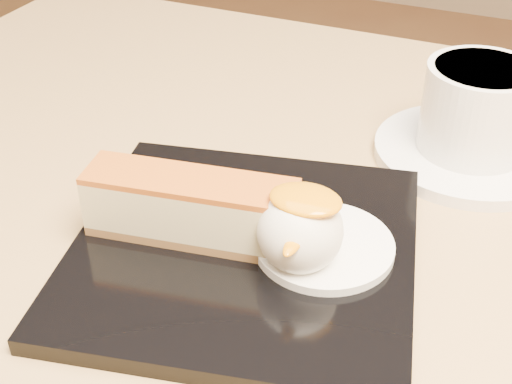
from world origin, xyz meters
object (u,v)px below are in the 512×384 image
at_px(dessert_plate, 244,250).
at_px(coffee_cup, 480,108).
at_px(cheesecake, 191,207).
at_px(ice_cream_scoop, 300,231).
at_px(saucer, 468,152).

bearing_deg(dessert_plate, coffee_cup, 58.01).
height_order(cheesecake, coffee_cup, coffee_cup).
bearing_deg(coffee_cup, dessert_plate, -124.17).
height_order(ice_cream_scoop, coffee_cup, coffee_cup).
xyz_separation_m(dessert_plate, cheesecake, (-0.04, -0.00, 0.03)).
bearing_deg(saucer, ice_cream_scoop, -111.18).
distance_m(cheesecake, saucer, 0.24).
xyz_separation_m(dessert_plate, saucer, (0.11, 0.19, -0.00)).
relative_size(ice_cream_scoop, coffee_cup, 0.47).
height_order(saucer, coffee_cup, coffee_cup).
relative_size(cheesecake, ice_cream_scoop, 2.65).
bearing_deg(coffee_cup, ice_cream_scoop, -113.91).
bearing_deg(saucer, coffee_cup, 2.18).
bearing_deg(coffee_cup, cheesecake, -130.55).
bearing_deg(coffee_cup, saucer, 180.00).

